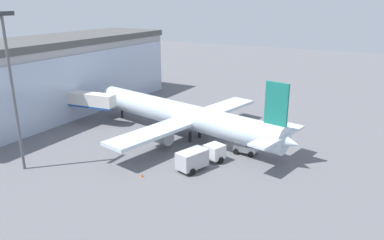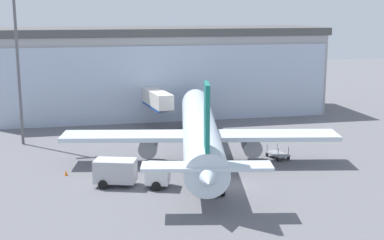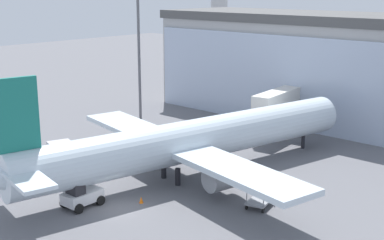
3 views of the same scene
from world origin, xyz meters
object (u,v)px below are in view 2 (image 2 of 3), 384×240
Objects in this scene: pushback_tug at (210,183)px; safety_cone_wingtip at (66,173)px; baggage_cart at (278,154)px; safety_cone_nose at (229,176)px; apron_light_mast at (17,53)px; catering_truck at (129,172)px; jet_bridge at (154,98)px; airplane at (200,130)px.

safety_cone_wingtip is at bearing 54.81° from pushback_tug.
baggage_cart reaches higher than safety_cone_nose.
catering_truck is at bearing -60.60° from apron_light_mast.
baggage_cart is at bearing -49.39° from pushback_tug.
baggage_cart is at bearing -25.55° from apron_light_mast.
jet_bridge is 4.15× the size of baggage_cart.
pushback_tug is at bearing -33.97° from safety_cone_wingtip.
pushback_tug is 5.89× the size of safety_cone_wingtip.
safety_cone_nose is (21.47, -20.00, -11.35)m from apron_light_mast.
safety_cone_nose is (3.18, -27.00, -3.84)m from jet_bridge.
airplane is at bearing 99.24° from safety_cone_nose.
pushback_tug is at bearing -60.90° from baggage_cart.
apron_light_mast is at bearing 70.62° from airplane.
baggage_cart is 0.95× the size of pushback_tug.
safety_cone_wingtip is at bearing 143.01° from jet_bridge.
airplane is at bearing 8.83° from safety_cone_wingtip.
catering_truck is (-9.04, -7.35, -2.03)m from airplane.
pushback_tug is at bearing -9.33° from catering_truck.
apron_light_mast is at bearing 36.46° from pushback_tug.
apron_light_mast reaches higher than safety_cone_wingtip.
pushback_tug is (7.13, -3.84, -0.49)m from catering_truck.
jet_bridge is at bearing 96.72° from safety_cone_nose.
jet_bridge is 27.96m from catering_truck.
safety_cone_nose is at bearing -17.39° from safety_cone_wingtip.
baggage_cart is at bearing -158.55° from jet_bridge.
airplane is at bearing -31.82° from apron_light_mast.
catering_truck is at bearing 179.53° from safety_cone_nose.
apron_light_mast reaches higher than jet_bridge.
safety_cone_nose is at bearing -40.90° from pushback_tug.
airplane is 71.31× the size of safety_cone_nose.
baggage_cart is (10.98, -20.99, -3.61)m from jet_bridge.
baggage_cart reaches higher than safety_cone_wingtip.
apron_light_mast is at bearing 109.27° from safety_cone_wingtip.
apron_light_mast is 0.50× the size of airplane.
catering_truck is 13.85× the size of safety_cone_nose.
safety_cone_nose is (3.12, 3.76, -0.70)m from pushback_tug.
apron_light_mast reaches higher than airplane.
jet_bridge is 0.65× the size of apron_light_mast.
airplane is 5.15× the size of catering_truck.
apron_light_mast is at bearing -128.27° from baggage_cart.
safety_cone_nose is 17.04m from safety_cone_wingtip.
safety_cone_wingtip is at bearing 111.27° from airplane.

